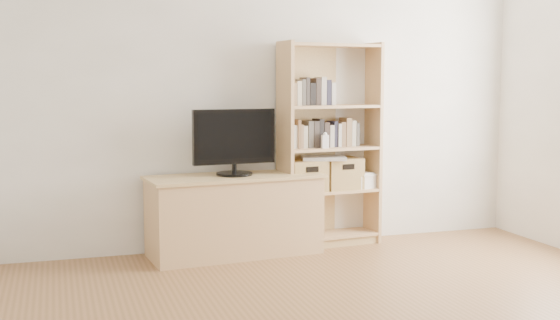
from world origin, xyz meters
name	(u,v)px	position (x,y,z in m)	size (l,w,h in m)	color
back_wall	(267,90)	(0.00, 2.50, 1.30)	(4.50, 0.02, 2.60)	silver
tv_stand	(235,217)	(-0.35, 2.25, 0.31)	(1.34, 0.50, 0.61)	tan
bookshelf	(330,145)	(0.50, 2.35, 0.85)	(0.85, 0.30, 1.70)	tan
television	(234,142)	(-0.35, 2.25, 0.90)	(0.66, 0.05, 0.52)	black
books_row_mid	(329,134)	(0.50, 2.37, 0.94)	(0.82, 0.16, 0.22)	#201E2E
books_row_upper	(309,94)	(0.31, 2.35, 1.27)	(0.36, 0.13, 0.19)	#201E2E
baby_monitor	(325,142)	(0.41, 2.25, 0.88)	(0.06, 0.04, 0.11)	white
basket_left	(305,176)	(0.27, 2.32, 0.60)	(0.31, 0.26, 0.26)	olive
basket_right	(341,173)	(0.60, 2.35, 0.60)	(0.32, 0.26, 0.26)	olive
laptop	(323,158)	(0.43, 2.33, 0.74)	(0.36, 0.25, 0.03)	silver
magazine_stack	(360,181)	(0.79, 2.37, 0.53)	(0.16, 0.24, 0.11)	beige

